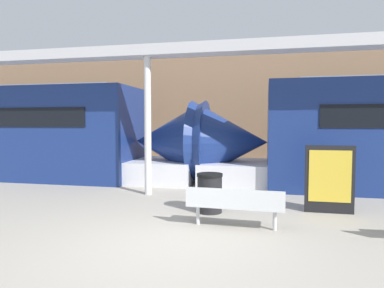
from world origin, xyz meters
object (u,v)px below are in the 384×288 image
Objects in this scene: poster_board at (330,179)px; support_column_near at (148,126)px; trash_bin at (210,193)px; bench_near at (235,204)px.

poster_board is 0.40× the size of support_column_near.
poster_board reaches higher than trash_bin.
support_column_near is (-2.54, 2.51, 1.37)m from bench_near.
bench_near is 1.24× the size of poster_board.
support_column_near is at bearing 142.22° from trash_bin.
trash_bin reaches higher than bench_near.
trash_bin is at bearing -169.53° from poster_board.
poster_board is at bearing 41.17° from bench_near.
poster_board is (2.50, 0.46, 0.31)m from trash_bin.
support_column_near reaches higher than bench_near.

